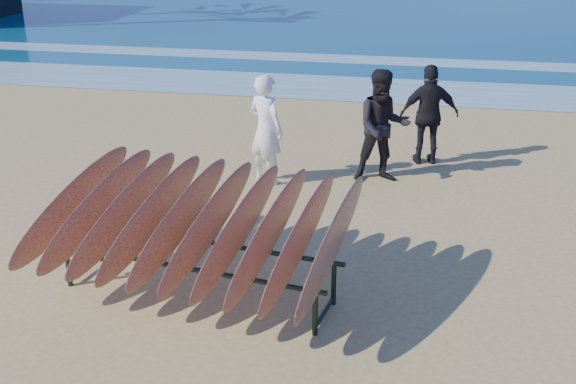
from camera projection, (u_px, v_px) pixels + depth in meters
The scene contains 7 objects.
ground at pixel (274, 297), 8.06m from camera, with size 120.00×120.00×0.00m, color tan.
foam_near at pixel (364, 89), 17.17m from camera, with size 160.00×160.00×0.00m, color white.
foam_far at pixel (376, 60), 20.36m from camera, with size 160.00×160.00×0.00m, color white.
surfboard_rack at pixel (195, 223), 7.79m from camera, with size 3.50×2.90×1.42m.
person_white at pixel (266, 129), 11.11m from camera, with size 0.63×0.41×1.72m, color white.
person_dark_a at pixel (383, 127), 11.15m from camera, with size 0.86×0.67×1.78m, color black.
person_dark_b at pixel (429, 115), 11.96m from camera, with size 0.98×0.41×1.68m, color black.
Camera 1 is at (1.54, -6.89, 4.07)m, focal length 45.00 mm.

